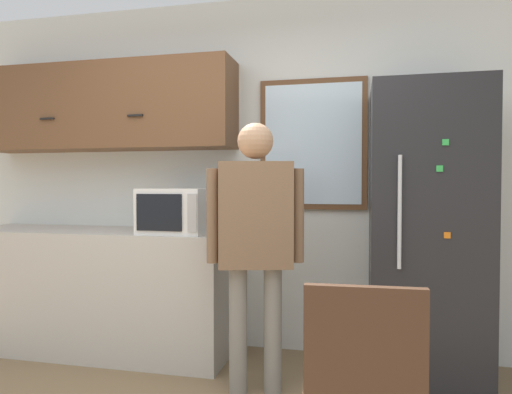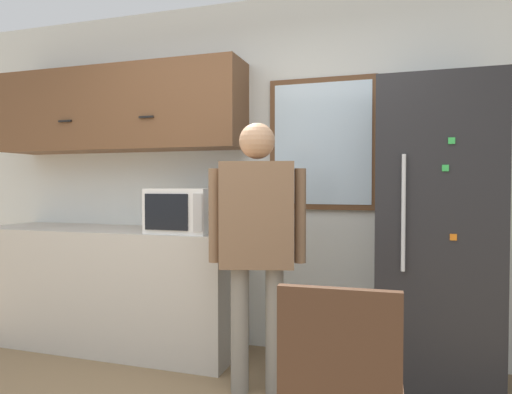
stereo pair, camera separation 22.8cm
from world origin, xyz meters
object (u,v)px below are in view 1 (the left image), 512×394
(person, at_px, (255,229))
(chair, at_px, (363,389))
(microwave, at_px, (177,211))
(refrigerator, at_px, (426,233))

(person, relative_size, chair, 1.78)
(microwave, bearing_deg, chair, -45.88)
(refrigerator, xyz_separation_m, chair, (-0.41, -1.41, -0.44))
(person, distance_m, refrigerator, 1.13)
(chair, bearing_deg, microwave, -48.06)
(refrigerator, distance_m, chair, 1.53)
(microwave, xyz_separation_m, refrigerator, (1.69, 0.08, -0.13))
(microwave, relative_size, chair, 0.50)
(refrigerator, height_order, chair, refrigerator)
(person, bearing_deg, chair, -72.02)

